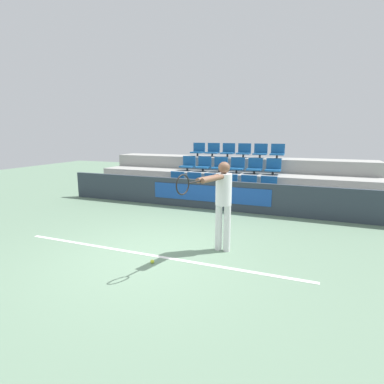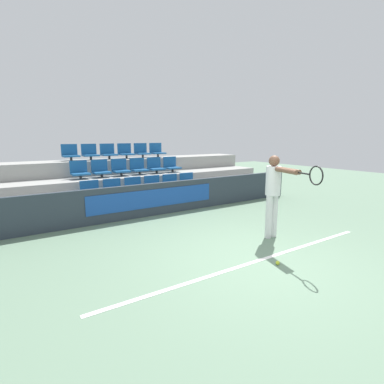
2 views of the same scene
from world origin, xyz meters
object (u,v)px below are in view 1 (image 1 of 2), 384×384
at_px(stadium_chair_12, 198,150).
at_px(tennis_ball, 152,261).
at_px(stadium_chair_13, 213,151).
at_px(tennis_player, 221,198).
at_px(stadium_chair_11, 273,168).
at_px(stadium_chair_17, 277,152).
at_px(stadium_chair_2, 210,183).
at_px(stadium_chair_5, 268,187).
at_px(stadium_chair_3, 229,184).
at_px(stadium_chair_10, 255,167).
at_px(stadium_chair_7, 204,165).
at_px(stadium_chair_14, 228,151).
at_px(stadium_chair_8, 220,166).
at_px(stadium_chair_16, 260,152).
at_px(stadium_chair_1, 193,182).
at_px(stadium_chair_4, 248,185).
at_px(stadium_chair_9, 237,166).
at_px(stadium_chair_0, 176,181).
at_px(stadium_chair_6, 188,164).
at_px(stadium_chair_15, 244,151).

xyz_separation_m(stadium_chair_12, tennis_ball, (1.68, -6.78, -1.51)).
relative_size(stadium_chair_13, tennis_player, 0.30).
bearing_deg(stadium_chair_11, stadium_chair_17, 90.00).
distance_m(stadium_chair_2, tennis_ball, 4.75).
bearing_deg(stadium_chair_5, stadium_chair_11, 90.00).
bearing_deg(tennis_ball, stadium_chair_12, 103.93).
bearing_deg(stadium_chair_13, stadium_chair_3, -60.24).
bearing_deg(stadium_chair_2, stadium_chair_10, 41.17).
bearing_deg(stadium_chair_7, stadium_chair_14, 60.24).
height_order(stadium_chair_8, stadium_chair_17, stadium_chair_17).
distance_m(stadium_chair_2, stadium_chair_16, 2.57).
bearing_deg(stadium_chair_7, stadium_chair_11, 0.00).
bearing_deg(stadium_chair_1, stadium_chair_4, 0.00).
height_order(stadium_chair_14, stadium_chair_17, same).
distance_m(stadium_chair_16, tennis_player, 5.86).
bearing_deg(stadium_chair_2, stadium_chair_9, 60.24).
height_order(stadium_chair_2, stadium_chair_3, same).
height_order(stadium_chair_10, stadium_chair_12, stadium_chair_12).
xyz_separation_m(stadium_chair_0, tennis_player, (2.62, -3.74, 0.39)).
bearing_deg(stadium_chair_17, stadium_chair_0, -145.03).
height_order(stadium_chair_10, stadium_chair_13, stadium_chair_13).
distance_m(stadium_chair_6, stadium_chair_9, 1.79).
xyz_separation_m(stadium_chair_9, stadium_chair_13, (-1.20, 1.05, 0.44)).
xyz_separation_m(stadium_chair_9, stadium_chair_17, (1.20, 1.05, 0.44)).
distance_m(stadium_chair_0, stadium_chair_17, 3.76).
bearing_deg(stadium_chair_5, tennis_player, -95.59).
xyz_separation_m(stadium_chair_4, stadium_chair_9, (-0.60, 1.05, 0.44)).
bearing_deg(stadium_chair_3, tennis_ball, -91.38).
bearing_deg(stadium_chair_9, stadium_chair_13, 138.83).
bearing_deg(stadium_chair_9, stadium_chair_3, -90.00).
height_order(stadium_chair_6, stadium_chair_15, stadium_chair_15).
xyz_separation_m(stadium_chair_0, stadium_chair_2, (1.20, 0.00, 0.00)).
distance_m(stadium_chair_2, stadium_chair_3, 0.60).
distance_m(stadium_chair_1, stadium_chair_5, 2.39).
height_order(stadium_chair_8, stadium_chair_13, stadium_chair_13).
relative_size(stadium_chair_12, tennis_ball, 7.64).
bearing_deg(stadium_chair_5, stadium_chair_16, 105.96).
xyz_separation_m(stadium_chair_13, tennis_ball, (1.08, -6.78, -1.51)).
distance_m(stadium_chair_6, tennis_player, 5.46).
distance_m(stadium_chair_4, stadium_chair_5, 0.60).
bearing_deg(stadium_chair_8, tennis_ball, -85.17).
height_order(stadium_chair_2, stadium_chair_9, stadium_chair_9).
distance_m(stadium_chair_1, stadium_chair_15, 2.57).
relative_size(stadium_chair_12, stadium_chair_14, 1.00).
xyz_separation_m(stadium_chair_13, tennis_player, (2.03, -5.84, -0.50)).
xyz_separation_m(stadium_chair_1, stadium_chair_3, (1.20, 0.00, 0.00)).
bearing_deg(stadium_chair_6, stadium_chair_3, -30.24).
height_order(stadium_chair_0, tennis_ball, stadium_chair_0).
bearing_deg(stadium_chair_14, stadium_chair_2, -90.00).
distance_m(stadium_chair_5, stadium_chair_9, 1.65).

